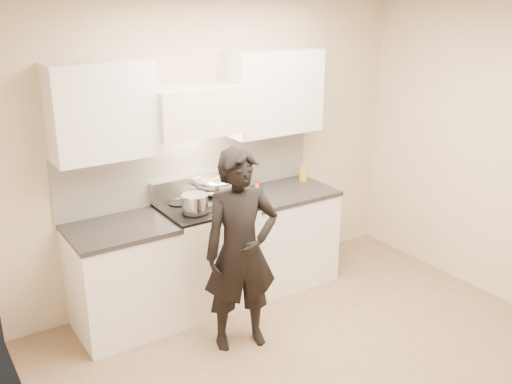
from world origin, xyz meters
TOP-DOWN VIEW (x-y plane):
  - ground_plane at (0.00, 0.00)m, footprint 4.00×4.00m
  - room_shell at (-0.06, 0.37)m, footprint 4.04×3.54m
  - stove at (-0.30, 1.42)m, footprint 0.76×0.65m
  - counter_right at (0.53, 1.43)m, footprint 0.92×0.67m
  - counter_left at (-1.08, 1.43)m, footprint 0.82×0.67m
  - wok at (-0.12, 1.57)m, footprint 0.39×0.47m
  - stock_pot at (-0.46, 1.30)m, footprint 0.32×0.25m
  - utensil_crock at (0.23, 1.67)m, footprint 0.13×0.13m
  - spice_jar at (0.35, 1.59)m, footprint 0.04×0.04m
  - oil_glass at (0.88, 1.57)m, footprint 0.08×0.08m
  - person at (-0.38, 0.71)m, footprint 0.67×0.53m

SIDE VIEW (x-z plane):
  - ground_plane at x=0.00m, z-range 0.00..0.00m
  - counter_right at x=0.53m, z-range 0.00..0.92m
  - counter_left at x=-1.08m, z-range 0.00..0.92m
  - stove at x=-0.30m, z-range 0.00..0.95m
  - person at x=-0.38m, z-range 0.00..1.62m
  - spice_jar at x=0.35m, z-range 0.92..1.01m
  - oil_glass at x=0.88m, z-range 0.92..1.06m
  - utensil_crock at x=0.23m, z-range 0.86..1.19m
  - stock_pot at x=-0.46m, z-range 0.96..1.11m
  - wok at x=-0.12m, z-range 0.91..1.22m
  - room_shell at x=-0.06m, z-range 0.25..2.95m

